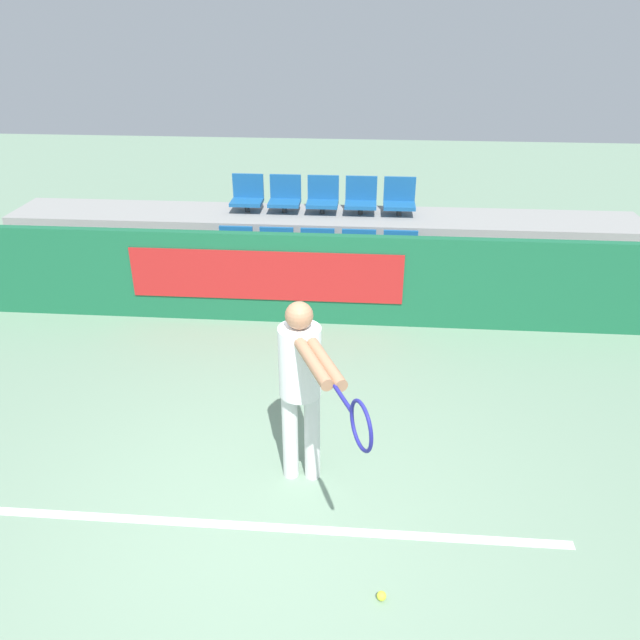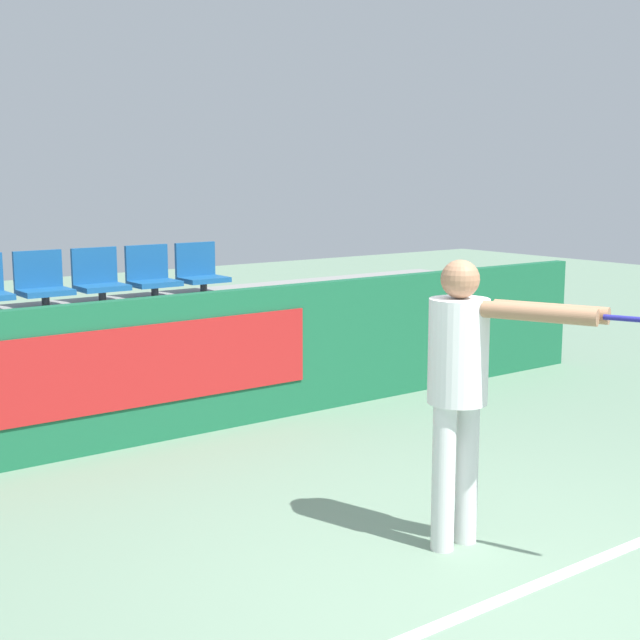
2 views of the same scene
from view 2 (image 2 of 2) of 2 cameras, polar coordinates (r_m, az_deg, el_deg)
ground_plane at (r=4.79m, az=12.46°, el=-16.67°), size 30.00×30.00×0.00m
court_baseline at (r=4.78m, az=12.53°, el=-16.66°), size 4.52×0.08×0.01m
barrier_wall at (r=7.20m, az=-8.69°, el=-2.88°), size 9.30×0.14×1.14m
bleacher_tier_front at (r=7.79m, az=-10.54°, el=-4.65°), size 8.90×0.99×0.45m
bleacher_tier_middle at (r=8.62m, az=-13.50°, el=-1.88°), size 8.90×0.99×0.89m
stadium_chair_0 at (r=7.40m, az=-18.56°, el=-2.21°), size 0.44×0.37×0.51m
stadium_chair_1 at (r=7.58m, az=-14.69°, el=-1.76°), size 0.44×0.37×0.51m
stadium_chair_2 at (r=7.80m, az=-11.01°, el=-1.33°), size 0.44×0.37×0.51m
stadium_chair_3 at (r=8.04m, az=-7.55°, el=-0.92°), size 0.44×0.37×0.51m
stadium_chair_4 at (r=8.31m, az=-4.30°, el=-0.53°), size 0.44×0.37×0.51m
stadium_chair_6 at (r=8.43m, az=-17.36°, el=2.28°), size 0.44×0.37×0.51m
stadium_chair_7 at (r=8.63m, az=-13.97°, el=2.58°), size 0.44×0.37×0.51m
stadium_chair_8 at (r=8.85m, az=-10.75°, el=2.85°), size 0.44×0.37×0.51m
stadium_chair_9 at (r=9.09m, az=-7.68°, el=3.10°), size 0.44×0.37×0.51m
tennis_player at (r=4.94m, az=9.55°, el=-3.35°), size 0.73×1.43×1.63m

